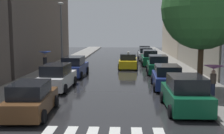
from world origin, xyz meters
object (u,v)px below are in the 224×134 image
(street_tree_right, at_px, (203,9))
(pedestrian_foreground, at_px, (213,73))
(parked_car_left_third, at_px, (74,67))
(lamp_post_left, at_px, (61,31))
(parked_car_right_nearest, at_px, (185,94))
(taxi_midroad, at_px, (128,61))
(parked_car_right_third, at_px, (158,65))
(parked_car_right_second, at_px, (167,77))
(parked_car_right_fourth, at_px, (150,58))
(parked_car_left_nearest, at_px, (31,99))
(parked_car_left_second, at_px, (57,77))
(parked_car_right_fifth, at_px, (145,54))
(pedestrian_near_tree, at_px, (45,57))
(parked_car_right_sixth, at_px, (144,51))

(street_tree_right, bearing_deg, pedestrian_foreground, -74.34)
(parked_car_left_third, bearing_deg, pedestrian_foreground, -125.81)
(lamp_post_left, bearing_deg, parked_car_right_nearest, -54.95)
(parked_car_right_nearest, height_order, pedestrian_foreground, pedestrian_foreground)
(pedestrian_foreground, xyz_separation_m, lamp_post_left, (-11.78, 10.83, 2.49))
(taxi_midroad, xyz_separation_m, pedestrian_foreground, (5.02, -13.30, 0.79))
(parked_car_left_third, distance_m, pedestrian_foreground, 12.66)
(parked_car_right_nearest, relative_size, parked_car_right_third, 0.99)
(parked_car_right_second, distance_m, parked_car_right_fourth, 13.29)
(taxi_midroad, bearing_deg, pedestrian_foreground, -157.31)
(parked_car_left_third, relative_size, pedestrian_foreground, 2.57)
(parked_car_left_nearest, relative_size, pedestrian_foreground, 2.26)
(parked_car_left_second, bearing_deg, parked_car_right_fifth, -19.27)
(taxi_midroad, distance_m, pedestrian_near_tree, 9.65)
(parked_car_right_second, relative_size, taxi_midroad, 0.94)
(parked_car_right_fourth, bearing_deg, parked_car_right_sixth, -0.19)
(parked_car_left_nearest, relative_size, parked_car_right_third, 0.96)
(parked_car_right_fifth, xyz_separation_m, lamp_post_left, (-9.26, -11.14, 3.25))
(parked_car_left_nearest, distance_m, parked_car_right_third, 15.50)
(parked_car_left_second, relative_size, parked_car_right_fourth, 1.01)
(parked_car_left_third, height_order, taxi_midroad, taxi_midroad)
(parked_car_right_fourth, distance_m, parked_car_right_fifth, 5.84)
(parked_car_right_nearest, xyz_separation_m, street_tree_right, (1.83, 4.23, 4.66))
(parked_car_right_nearest, distance_m, pedestrian_foreground, 3.62)
(parked_car_right_third, bearing_deg, pedestrian_near_tree, 104.61)
(parked_car_right_second, xyz_separation_m, taxi_midroad, (-2.65, 10.46, -0.01))
(parked_car_right_fourth, distance_m, street_tree_right, 15.52)
(parked_car_left_nearest, bearing_deg, parked_car_right_fourth, -22.87)
(parked_car_right_fourth, relative_size, parked_car_right_sixth, 1.12)
(parked_car_left_nearest, height_order, parked_car_right_sixth, parked_car_left_nearest)
(parked_car_left_third, xyz_separation_m, parked_car_right_second, (7.62, -4.90, -0.05))
(pedestrian_foreground, xyz_separation_m, street_tree_right, (-0.41, 1.48, 3.95))
(parked_car_right_third, height_order, taxi_midroad, taxi_midroad)
(parked_car_right_nearest, height_order, taxi_midroad, parked_car_right_nearest)
(parked_car_right_fourth, bearing_deg, pedestrian_near_tree, 132.13)
(parked_car_right_nearest, relative_size, street_tree_right, 0.53)
(parked_car_right_nearest, bearing_deg, parked_car_left_nearest, 98.07)
(street_tree_right, bearing_deg, parked_car_left_second, 176.11)
(parked_car_right_sixth, relative_size, lamp_post_left, 0.60)
(pedestrian_foreground, bearing_deg, parked_car_right_fifth, -176.74)
(parked_car_right_third, xyz_separation_m, parked_car_right_fourth, (-0.20, 6.60, 0.01))
(parked_car_left_nearest, distance_m, parked_car_left_third, 11.67)
(taxi_midroad, bearing_deg, parked_car_right_fifth, -14.10)
(parked_car_right_second, bearing_deg, taxi_midroad, 16.26)
(parked_car_left_nearest, height_order, parked_car_left_second, parked_car_left_second)
(parked_car_right_nearest, xyz_separation_m, lamp_post_left, (-9.53, 13.58, 3.20))
(pedestrian_foreground, bearing_deg, parked_car_right_nearest, -42.55)
(parked_car_left_third, bearing_deg, pedestrian_near_tree, 102.63)
(taxi_midroad, bearing_deg, parked_car_left_nearest, 166.10)
(parked_car_right_second, xyz_separation_m, pedestrian_near_tree, (-10.12, 4.43, 0.94))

